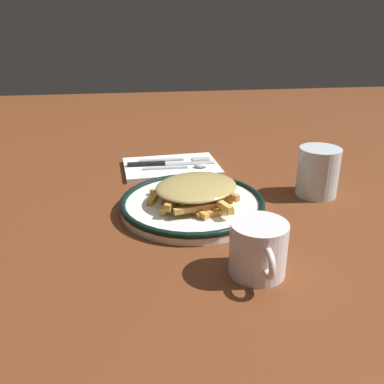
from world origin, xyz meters
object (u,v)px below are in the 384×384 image
(water_glass, at_px, (318,172))
(coffee_mug, at_px, (258,249))
(spoon, at_px, (187,166))
(plate, at_px, (192,204))
(knife, at_px, (163,164))
(napkin, at_px, (171,167))
(fork, at_px, (175,160))
(fries_heap, at_px, (196,190))

(water_glass, relative_size, coffee_mug, 0.92)
(spoon, bearing_deg, water_glass, 56.68)
(plate, height_order, knife, plate)
(napkin, relative_size, water_glass, 2.24)
(napkin, bearing_deg, water_glass, 55.90)
(plate, distance_m, fork, 0.26)
(water_glass, bearing_deg, fries_heap, -80.48)
(water_glass, distance_m, coffee_mug, 0.33)
(fork, relative_size, water_glass, 1.76)
(fork, height_order, coffee_mug, coffee_mug)
(plate, bearing_deg, fork, -178.72)
(plate, distance_m, fries_heap, 0.03)
(fork, height_order, spoon, spoon)
(spoon, distance_m, water_glass, 0.30)
(fries_heap, height_order, coffee_mug, coffee_mug)
(napkin, distance_m, water_glass, 0.35)
(fries_heap, xyz_separation_m, napkin, (-0.24, -0.02, -0.04))
(spoon, height_order, water_glass, water_glass)
(spoon, bearing_deg, knife, -118.25)
(water_glass, xyz_separation_m, coffee_mug, (0.26, -0.20, -0.01))
(plate, xyz_separation_m, napkin, (-0.23, -0.02, -0.01))
(plate, distance_m, coffee_mug, 0.23)
(knife, bearing_deg, spoon, 61.75)
(fries_heap, xyz_separation_m, coffee_mug, (0.22, 0.06, -0.00))
(napkin, relative_size, knife, 1.07)
(knife, distance_m, coffee_mug, 0.46)
(fork, distance_m, water_glass, 0.35)
(fork, bearing_deg, knife, -48.72)
(spoon, bearing_deg, fork, -158.02)
(plate, height_order, coffee_mug, coffee_mug)
(fork, height_order, water_glass, water_glass)
(fries_heap, xyz_separation_m, spoon, (-0.21, 0.01, -0.03))
(plate, height_order, fork, plate)
(napkin, xyz_separation_m, spoon, (0.03, 0.03, 0.01))
(fork, relative_size, spoon, 1.16)
(coffee_mug, bearing_deg, napkin, -169.64)
(napkin, height_order, knife, knife)
(water_glass, bearing_deg, spoon, -123.32)
(fries_heap, xyz_separation_m, water_glass, (-0.04, 0.26, 0.01))
(napkin, xyz_separation_m, water_glass, (0.19, 0.28, 0.04))
(plate, xyz_separation_m, knife, (-0.23, -0.04, 0.00))
(napkin, bearing_deg, plate, 4.45)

